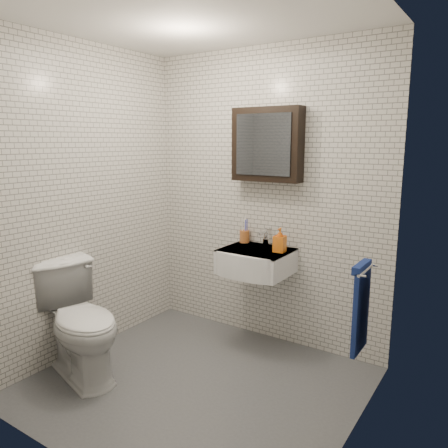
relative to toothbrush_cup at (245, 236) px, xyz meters
name	(u,v)px	position (x,y,z in m)	size (l,w,h in m)	color
ground	(196,384)	(0.16, -0.94, -0.90)	(2.20, 2.00, 0.01)	#515459
room_shell	(193,182)	(0.16, -0.94, 0.56)	(2.22, 2.02, 2.51)	silver
washbasin	(254,261)	(0.21, -0.21, -0.15)	(0.55, 0.50, 0.20)	white
faucet	(266,238)	(0.21, -0.01, 0.01)	(0.06, 0.20, 0.15)	silver
mirror_cabinet	(267,145)	(0.21, -0.01, 0.79)	(0.60, 0.15, 0.60)	black
towel_rail	(361,304)	(1.21, -0.59, -0.18)	(0.09, 0.30, 0.58)	silver
toothbrush_cup	(245,236)	(0.00, 0.00, 0.00)	(0.10, 0.10, 0.23)	#B9652E
soap_bottle	(280,240)	(0.41, -0.14, 0.04)	(0.09, 0.09, 0.20)	orange
toilet	(80,321)	(-0.64, -1.29, -0.48)	(0.47, 0.83, 0.85)	white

